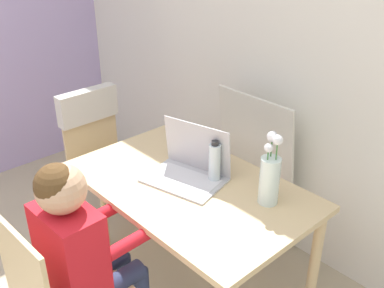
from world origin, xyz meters
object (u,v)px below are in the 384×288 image
(chair_spare, at_px, (97,137))
(water_bottle, at_px, (215,162))
(laptop, at_px, (190,166))
(flower_vase, at_px, (270,176))
(person_seated, at_px, (82,247))

(chair_spare, distance_m, water_bottle, 1.04)
(chair_spare, xyz_separation_m, laptop, (0.91, -0.04, 0.19))
(water_bottle, bearing_deg, chair_spare, -178.52)
(flower_vase, distance_m, water_bottle, 0.29)
(flower_vase, xyz_separation_m, water_bottle, (-0.28, -0.05, -0.03))
(water_bottle, bearing_deg, person_seated, -95.25)
(chair_spare, bearing_deg, person_seated, -124.91)
(person_seated, distance_m, laptop, 0.63)
(person_seated, bearing_deg, flower_vase, -117.38)
(laptop, xyz_separation_m, flower_vase, (0.39, 0.11, 0.07))
(person_seated, bearing_deg, laptop, -88.20)
(person_seated, height_order, laptop, person_seated)
(person_seated, xyz_separation_m, laptop, (-0.04, 0.62, 0.11))
(laptop, relative_size, water_bottle, 1.96)
(flower_vase, bearing_deg, chair_spare, -176.72)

